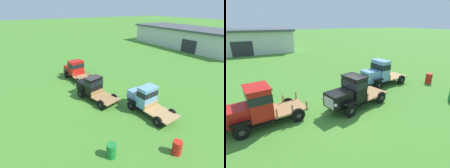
# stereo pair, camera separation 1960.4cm
# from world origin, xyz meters

# --- Properties ---
(ground_plane) EXTENTS (240.00, 240.00, 0.00)m
(ground_plane) POSITION_xyz_m (0.00, 0.00, 0.00)
(ground_plane) COLOR #47842D
(farm_shed) EXTENTS (24.70, 9.46, 4.13)m
(farm_shed) POSITION_xyz_m (-10.13, 28.11, 2.08)
(farm_shed) COLOR silver
(farm_shed) RESTS_ON ground
(vintage_truck_foreground_near) EXTENTS (4.83, 2.51, 2.28)m
(vintage_truck_foreground_near) POSITION_xyz_m (-5.21, 0.61, 1.17)
(vintage_truck_foreground_near) COLOR black
(vintage_truck_foreground_near) RESTS_ON ground
(vintage_truck_second_in_line) EXTENTS (5.02, 2.73, 2.23)m
(vintage_truck_second_in_line) POSITION_xyz_m (0.51, 0.17, 1.13)
(vintage_truck_second_in_line) COLOR black
(vintage_truck_second_in_line) RESTS_ON ground
(vintage_truck_midrow_center) EXTENTS (4.73, 2.27, 2.31)m
(vintage_truck_midrow_center) POSITION_xyz_m (4.92, 2.98, 1.15)
(vintage_truck_midrow_center) COLOR black
(vintage_truck_midrow_center) RESTS_ON ground
(oil_drum_beside_row) EXTENTS (0.60, 0.60, 0.92)m
(oil_drum_beside_row) POSITION_xyz_m (9.57, 1.42, 0.46)
(oil_drum_beside_row) COLOR red
(oil_drum_beside_row) RESTS_ON ground
(oil_drum_near_fence) EXTENTS (0.60, 0.60, 0.95)m
(oil_drum_near_fence) POSITION_xyz_m (7.73, -2.08, 0.47)
(oil_drum_near_fence) COLOR #1E7F33
(oil_drum_near_fence) RESTS_ON ground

